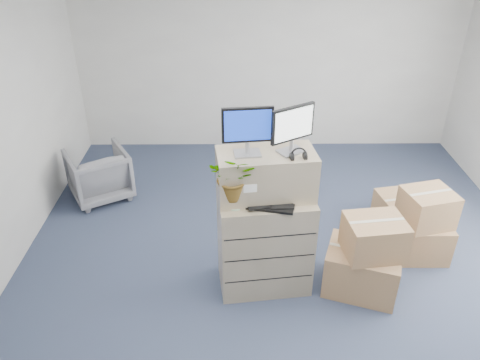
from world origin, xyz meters
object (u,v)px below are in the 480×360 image
keyboard (269,206)px  water_bottle (271,184)px  filing_cabinet_lower (265,242)px  office_chair (99,172)px  monitor_right (293,127)px  monitor_left (248,129)px  potted_plant (234,182)px

keyboard → water_bottle: 0.22m
filing_cabinet_lower → office_chair: size_ratio=1.40×
monitor_right → office_chair: monitor_right is taller
monitor_right → keyboard: bearing=-164.7°
keyboard → office_chair: 2.99m
monitor_left → potted_plant: bearing=-134.6°
potted_plant → keyboard: bearing=-4.5°
potted_plant → office_chair: (-1.87, 1.89, -0.95)m
potted_plant → monitor_right: bearing=20.1°
monitor_left → water_bottle: size_ratio=1.75×
monitor_left → water_bottle: bearing=-5.0°
monitor_left → office_chair: monitor_left is taller
water_bottle → potted_plant: bearing=-155.6°
filing_cabinet_lower → monitor_right: monitor_right is taller
monitor_right → office_chair: size_ratio=0.59×
monitor_left → water_bottle: 0.63m
filing_cabinet_lower → office_chair: 2.80m
water_bottle → office_chair: 2.93m
filing_cabinet_lower → keyboard: (0.02, -0.15, 0.55)m
monitor_right → office_chair: 3.26m
keyboard → potted_plant: bearing=-172.0°
filing_cabinet_lower → potted_plant: 0.87m
water_bottle → monitor_left: bearing=-178.7°
monitor_right → water_bottle: (-0.18, -0.04, -0.58)m
filing_cabinet_lower → potted_plant: size_ratio=1.90×
water_bottle → monitor_right: bearing=11.1°
water_bottle → potted_plant: potted_plant is taller
keyboard → potted_plant: potted_plant is taller
keyboard → water_bottle: water_bottle is taller
office_chair → potted_plant: bearing=104.8°
filing_cabinet_lower → keyboard: 0.58m
filing_cabinet_lower → water_bottle: (0.04, 0.03, 0.68)m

